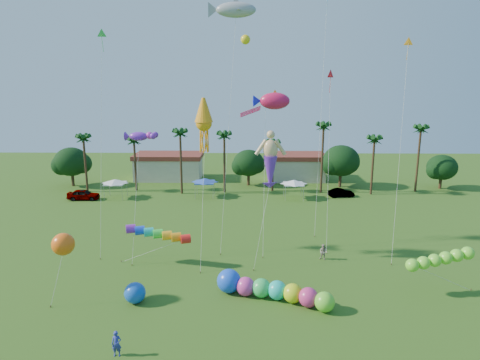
{
  "coord_description": "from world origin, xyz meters",
  "views": [
    {
      "loc": [
        0.57,
        -28.95,
        17.99
      ],
      "look_at": [
        0.0,
        10.0,
        9.0
      ],
      "focal_mm": 32.0,
      "sensor_mm": 36.0,
      "label": 1
    }
  ],
  "objects_px": {
    "spectator_b": "(323,252)",
    "caterpillar_inflatable": "(270,290)",
    "car_b": "(341,193)",
    "blue_ball": "(135,293)",
    "spectator_a": "(117,344)",
    "car_a": "(83,195)"
  },
  "relations": [
    {
      "from": "car_a",
      "to": "spectator_b",
      "type": "bearing_deg",
      "value": -125.49
    },
    {
      "from": "car_a",
      "to": "blue_ball",
      "type": "relative_size",
      "value": 2.75
    },
    {
      "from": "spectator_b",
      "to": "caterpillar_inflatable",
      "type": "bearing_deg",
      "value": -94.54
    },
    {
      "from": "spectator_a",
      "to": "car_b",
      "type": "bearing_deg",
      "value": 55.84
    },
    {
      "from": "car_b",
      "to": "spectator_a",
      "type": "bearing_deg",
      "value": 141.87
    },
    {
      "from": "spectator_a",
      "to": "blue_ball",
      "type": "distance_m",
      "value": 7.09
    },
    {
      "from": "car_b",
      "to": "caterpillar_inflatable",
      "type": "height_order",
      "value": "caterpillar_inflatable"
    },
    {
      "from": "spectator_b",
      "to": "car_a",
      "type": "bearing_deg",
      "value": 177.2
    },
    {
      "from": "car_a",
      "to": "spectator_a",
      "type": "relative_size",
      "value": 2.71
    },
    {
      "from": "spectator_a",
      "to": "blue_ball",
      "type": "relative_size",
      "value": 1.02
    },
    {
      "from": "spectator_b",
      "to": "blue_ball",
      "type": "xyz_separation_m",
      "value": [
        -17.2,
        -9.06,
        0.05
      ]
    },
    {
      "from": "car_b",
      "to": "blue_ball",
      "type": "xyz_separation_m",
      "value": [
        -24.39,
        -33.89,
        0.21
      ]
    },
    {
      "from": "spectator_b",
      "to": "blue_ball",
      "type": "distance_m",
      "value": 19.43
    },
    {
      "from": "car_b",
      "to": "spectator_b",
      "type": "xyz_separation_m",
      "value": [
        -7.19,
        -24.84,
        0.16
      ]
    },
    {
      "from": "car_a",
      "to": "spectator_a",
      "type": "distance_m",
      "value": 42.11
    },
    {
      "from": "spectator_b",
      "to": "car_b",
      "type": "bearing_deg",
      "value": 105.13
    },
    {
      "from": "caterpillar_inflatable",
      "to": "car_b",
      "type": "bearing_deg",
      "value": 89.2
    },
    {
      "from": "spectator_a",
      "to": "caterpillar_inflatable",
      "type": "relative_size",
      "value": 0.18
    },
    {
      "from": "spectator_a",
      "to": "caterpillar_inflatable",
      "type": "height_order",
      "value": "caterpillar_inflatable"
    },
    {
      "from": "car_b",
      "to": "blue_ball",
      "type": "distance_m",
      "value": 41.76
    },
    {
      "from": "car_a",
      "to": "blue_ball",
      "type": "height_order",
      "value": "blue_ball"
    },
    {
      "from": "car_b",
      "to": "spectator_b",
      "type": "relative_size",
      "value": 2.46
    }
  ]
}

